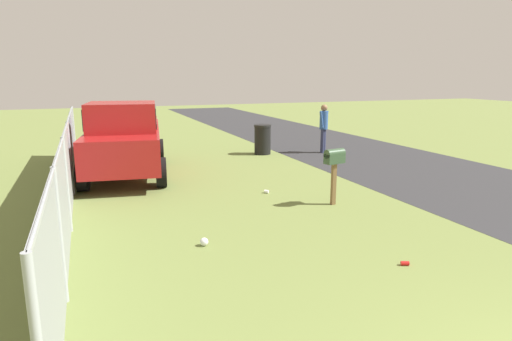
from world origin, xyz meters
TOP-DOWN VIEW (x-y plane):
  - road_asphalt at (6.00, -5.47)m, footprint 60.00×5.34m
  - mailbox at (6.82, -1.21)m, footprint 0.29×0.50m
  - pickup_truck at (11.40, 2.77)m, footprint 5.33×2.73m
  - trash_bin at (13.24, -2.15)m, footprint 0.61×0.61m
  - pedestrian at (12.69, -4.33)m, footprint 0.32×0.50m
  - fence_section at (8.45, 4.15)m, footprint 13.73×0.07m
  - litter_bag_midfield_b at (5.51, 2.06)m, footprint 0.14×0.14m
  - litter_cup_by_mailbox at (8.23, -0.21)m, footprint 0.13×0.13m
  - litter_can_midfield_a at (3.66, -0.56)m, footprint 0.11×0.14m

SIDE VIEW (x-z plane):
  - road_asphalt at x=6.00m, z-range 0.00..0.01m
  - litter_can_midfield_a at x=3.66m, z-range 0.00..0.07m
  - litter_cup_by_mailbox at x=8.23m, z-range 0.00..0.08m
  - litter_bag_midfield_b at x=5.51m, z-range 0.00..0.14m
  - trash_bin at x=13.24m, z-range 0.00..1.07m
  - fence_section at x=8.45m, z-range 0.07..1.81m
  - mailbox at x=6.82m, z-range 0.37..1.61m
  - pedestrian at x=12.69m, z-range 0.15..1.91m
  - pickup_truck at x=11.40m, z-range 0.06..2.15m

